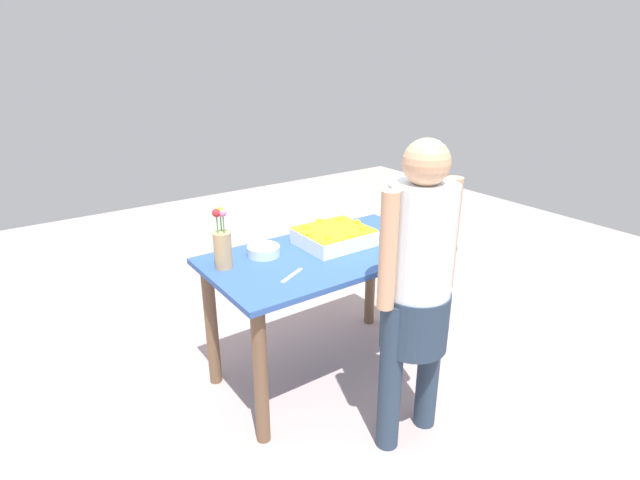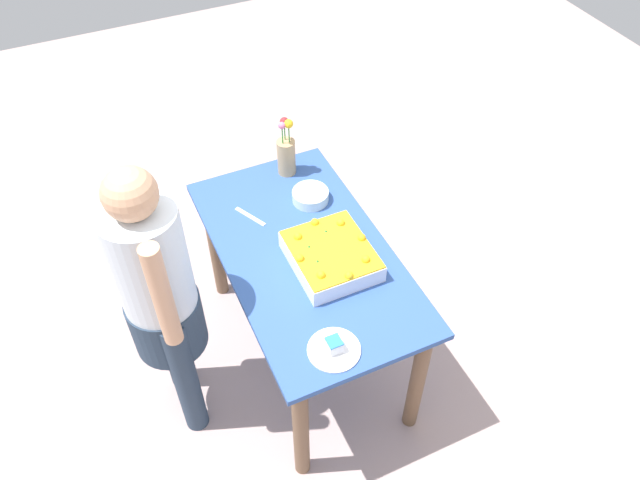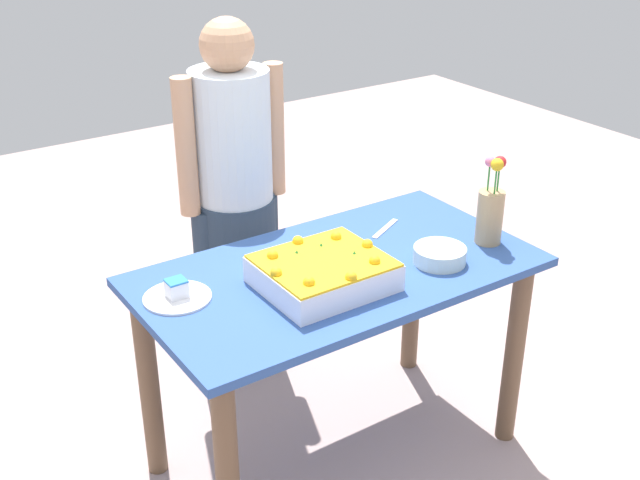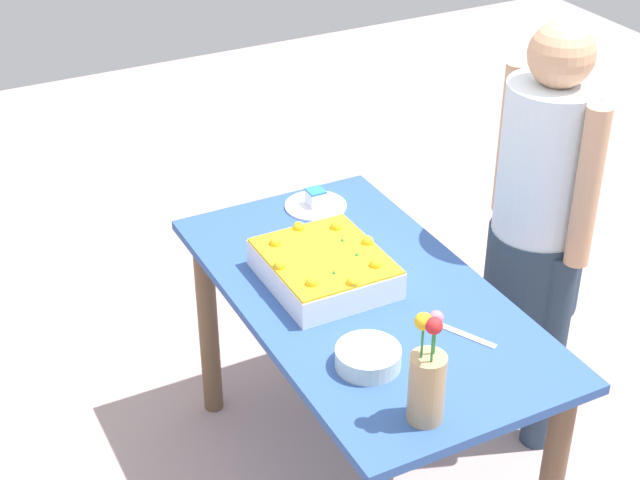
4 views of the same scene
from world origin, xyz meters
The scene contains 8 objects.
ground_plane centered at (0.00, 0.00, 0.00)m, with size 8.00×8.00×0.00m, color #B29793.
dining_table centered at (0.00, 0.00, 0.63)m, with size 1.32×0.72×0.77m.
sheet_cake centered at (-0.11, -0.07, 0.82)m, with size 0.39×0.34×0.12m.
serving_plate_with_slice centered at (-0.53, 0.11, 0.79)m, with size 0.21×0.21×0.07m.
cake_knife centered at (0.31, 0.15, 0.78)m, with size 0.18×0.02×0.00m, color silver.
flower_vase centered at (0.55, -0.14, 0.89)m, with size 0.09×0.09×0.32m.
fruit_bowl centered at (0.30, -0.16, 0.80)m, with size 0.18×0.18×0.05m, color silver.
person_standing centered at (-0.03, 0.66, 0.85)m, with size 0.45×0.31×1.49m.
Camera 3 is at (-1.35, -1.90, 2.02)m, focal length 45.00 mm.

